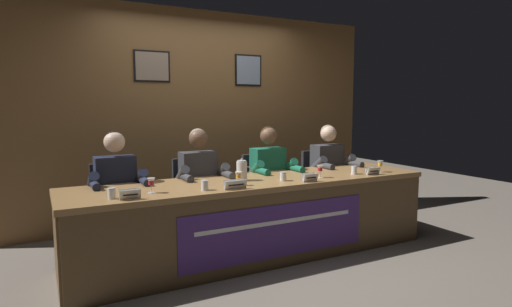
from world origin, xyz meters
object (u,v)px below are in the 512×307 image
Objects in this scene: chair_center_left at (195,203)px; juice_glass_center_left at (239,176)px; juice_glass_center_right at (320,169)px; nameplate_center_left at (235,185)px; water_cup_center_left at (205,186)px; water_cup_far_right at (354,170)px; panelist_center_right at (271,174)px; panelist_far_right at (331,168)px; chair_far_right at (321,188)px; nameplate_far_left at (130,194)px; nameplate_center_right at (310,177)px; panelist_center_left at (201,180)px; juice_glass_far_right at (380,164)px; panelist_far_left at (117,187)px; chair_center_right at (263,195)px; water_cup_center_right at (283,177)px; water_cup_far_left at (112,194)px; juice_glass_far_left at (151,183)px; chair_far_left at (115,212)px; nameplate_far_right at (373,171)px; conference_table at (262,205)px; water_pitcher_central at (242,171)px.

juice_glass_center_left is (0.12, -0.82, 0.40)m from chair_center_left.
nameplate_center_left is at bearing -172.60° from juice_glass_center_right.
water_cup_far_right is (1.66, 0.06, 0.00)m from water_cup_center_left.
panelist_far_right is at bearing 0.00° from panelist_center_right.
panelist_far_right is (0.00, -0.20, 0.28)m from chair_far_right.
nameplate_center_right is at bearing -0.61° from nameplate_far_left.
panelist_center_left is 8.05× the size of nameplate_center_right.
nameplate_center_right is (1.01, -0.08, 0.00)m from water_cup_center_left.
panelist_far_right reaches higher than juice_glass_far_right.
juice_glass_far_right is (2.59, -0.64, 0.12)m from panelist_far_left.
water_cup_center_right is (-0.22, -0.80, 0.35)m from chair_center_right.
panelist_center_left is 6.11× the size of nameplate_center_left.
juice_glass_far_left is at bearing 12.45° from water_cup_far_left.
juice_glass_far_left is (0.17, -0.77, 0.40)m from chair_far_left.
panelist_far_right is at bearing 87.49° from nameplate_far_right.
juice_glass_far_right is (0.96, -0.64, 0.12)m from panelist_center_right.
chair_far_right is at bearing 0.00° from chair_far_left.
water_cup_center_right is (0.60, -0.60, 0.07)m from panelist_center_left.
juice_glass_far_right is (2.59, -0.84, 0.40)m from chair_far_left.
chair_far_right reaches higher than conference_table.
juice_glass_far_right is at bearing -1.86° from water_cup_center_right.
panelist_far_right reaches higher than nameplate_far_right.
panelist_far_right is at bearing 45.13° from juice_glass_center_right.
water_cup_far_left is 1.16m from panelist_center_left.
panelist_far_left reaches higher than nameplate_center_left.
panelist_far_left reaches higher than juice_glass_center_right.
conference_table is 0.69m from panelist_center_left.
water_cup_far_right is at bearing -22.81° from panelist_center_left.
juice_glass_center_left is 1.46× the size of water_cup_far_right.
juice_glass_center_right is at bearing -24.32° from chair_far_left.
water_cup_center_left and water_cup_far_right have the same top height.
water_pitcher_central is at bearing -143.86° from panelist_center_right.
panelist_far_right reaches higher than water_cup_center_right.
chair_far_left and chair_far_right have the same top height.
juice_glass_far_right reaches higher than nameplate_center_left.
nameplate_far_left is 1.63m from nameplate_center_right.
panelist_center_right is at bearing 88.55° from nameplate_center_right.
conference_table is 41.75× the size of water_cup_far_left.
water_cup_center_left is at bearing -170.79° from juice_glass_center_left.
water_cup_far_left is at bearing 178.17° from nameplate_far_right.
water_cup_center_right is (-0.41, 0.02, -0.05)m from juice_glass_center_right.
water_pitcher_central is at bearing -29.35° from chair_far_left.
juice_glass_center_right reaches higher than nameplate_center_right.
conference_table is 0.33m from water_cup_center_right.
panelist_center_right is (0.81, -0.20, 0.28)m from chair_center_left.
panelist_far_right is 9.85× the size of juice_glass_far_right.
chair_center_left is 0.77m from water_pitcher_central.
water_cup_center_left is 1.01m from nameplate_center_right.
panelist_center_right is (0.41, 0.53, 0.19)m from conference_table.
water_cup_center_left is at bearing 178.25° from nameplate_far_right.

